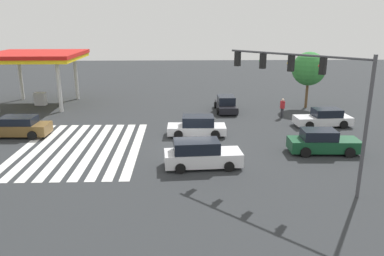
% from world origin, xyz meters
% --- Properties ---
extents(ground_plane, '(115.62, 115.62, 0.00)m').
position_xyz_m(ground_plane, '(0.00, 0.00, 0.00)').
color(ground_plane, '#2B2D30').
extents(crosswalk_markings, '(11.60, 8.20, 0.01)m').
position_xyz_m(crosswalk_markings, '(0.00, -7.73, 0.00)').
color(crosswalk_markings, silver).
rests_on(crosswalk_markings, ground_plane).
extents(traffic_signal_mast, '(5.83, 5.83, 7.04)m').
position_xyz_m(traffic_signal_mast, '(5.89, 5.89, 5.38)').
color(traffic_signal_mast, '#47474C').
rests_on(traffic_signal_mast, ground_plane).
extents(car_0, '(4.39, 1.99, 1.53)m').
position_xyz_m(car_0, '(-10.33, 3.61, 0.70)').
color(car_0, black).
rests_on(car_0, ground_plane).
extents(car_1, '(2.14, 4.46, 1.54)m').
position_xyz_m(car_1, '(-2.58, 0.47, 0.72)').
color(car_1, silver).
rests_on(car_1, ground_plane).
extents(car_2, '(2.20, 4.77, 1.53)m').
position_xyz_m(car_2, '(-2.84, -13.13, 0.73)').
color(car_2, brown).
rests_on(car_2, ground_plane).
extents(car_3, '(2.26, 4.72, 1.67)m').
position_xyz_m(car_3, '(3.76, 0.41, 0.78)').
color(car_3, silver).
rests_on(car_3, ground_plane).
extents(car_4, '(2.13, 4.71, 1.48)m').
position_xyz_m(car_4, '(-4.85, 11.11, 0.68)').
color(car_4, silver).
rests_on(car_4, ground_plane).
extents(car_5, '(2.08, 4.64, 1.60)m').
position_xyz_m(car_5, '(1.59, 8.60, 0.74)').
color(car_5, '#144728').
rests_on(car_5, ground_plane).
extents(gas_station_canopy, '(8.80, 8.80, 5.39)m').
position_xyz_m(gas_station_canopy, '(-13.73, -15.28, 4.85)').
color(gas_station_canopy, yellow).
rests_on(gas_station_canopy, ground_plane).
extents(pedestrian, '(0.41, 0.41, 1.76)m').
position_xyz_m(pedestrian, '(-7.74, 8.40, 0.99)').
color(pedestrian, '#38383D').
rests_on(pedestrian, ground_plane).
extents(tree_corner_b, '(3.28, 3.28, 5.55)m').
position_xyz_m(tree_corner_b, '(-11.65, 11.87, 3.90)').
color(tree_corner_b, brown).
rests_on(tree_corner_b, ground_plane).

